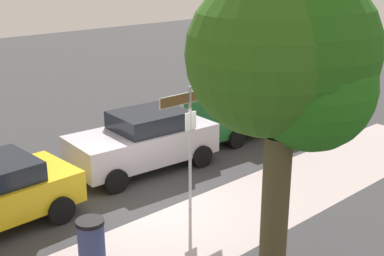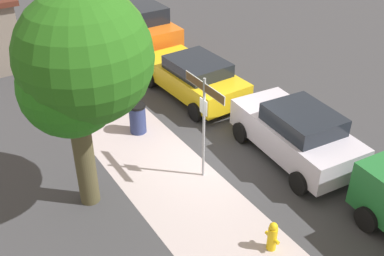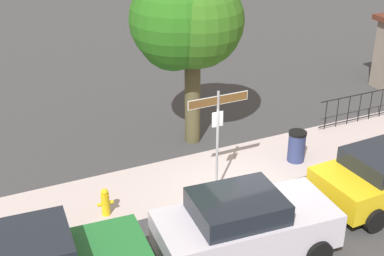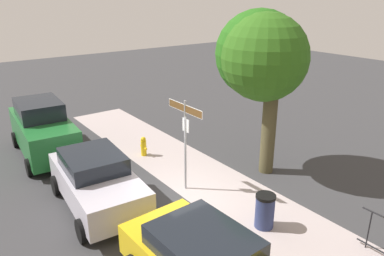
% 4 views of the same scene
% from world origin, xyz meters
% --- Properties ---
extents(ground_plane, '(60.00, 60.00, 0.00)m').
position_xyz_m(ground_plane, '(0.00, 0.00, 0.00)').
color(ground_plane, '#38383A').
extents(sidewalk_strip, '(24.00, 2.60, 0.00)m').
position_xyz_m(sidewalk_strip, '(2.00, 1.30, 0.00)').
color(sidewalk_strip, '#AFA1A1').
rests_on(sidewalk_strip, ground_plane).
extents(street_sign, '(1.73, 0.07, 3.00)m').
position_xyz_m(street_sign, '(-0.54, 0.40, 2.18)').
color(street_sign, '#9EA0A5').
rests_on(street_sign, ground_plane).
extents(shade_tree, '(3.34, 3.13, 5.62)m').
position_xyz_m(shade_tree, '(-0.17, 3.28, 4.01)').
color(shade_tree, '#49432A').
rests_on(shade_tree, ground_plane).
extents(car_green, '(4.65, 2.21, 2.17)m').
position_xyz_m(car_green, '(-6.05, -2.49, 1.07)').
color(car_green, '#1F682D').
rests_on(car_green, ground_plane).
extents(car_silver, '(4.24, 2.28, 1.65)m').
position_xyz_m(car_silver, '(-1.25, -2.32, 0.85)').
color(car_silver, silver).
rests_on(car_silver, ground_plane).
extents(fire_hydrant, '(0.42, 0.22, 0.78)m').
position_xyz_m(fire_hydrant, '(-3.66, 0.60, 0.38)').
color(fire_hydrant, yellow).
rests_on(fire_hydrant, ground_plane).
extents(trash_bin, '(0.55, 0.55, 0.98)m').
position_xyz_m(trash_bin, '(2.46, 0.90, 0.49)').
color(trash_bin, navy).
rests_on(trash_bin, ground_plane).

